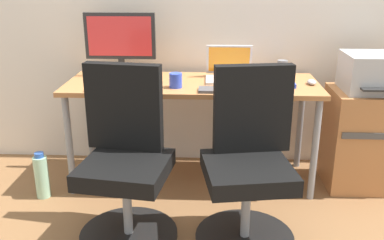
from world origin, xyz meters
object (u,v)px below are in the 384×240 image
object	(u,v)px
printer	(374,73)
side_cabinet	(365,138)
water_bottle_on_floor	(42,176)
open_laptop	(229,71)
desktop_monitor	(120,40)
office_chair_left	(126,163)
office_chair_right	(249,165)
coffee_mug	(176,80)

from	to	relation	value
printer	side_cabinet	bearing A→B (deg)	90.00
water_bottle_on_floor	open_laptop	size ratio (longest dim) A/B	1.00
side_cabinet	desktop_monitor	xyz separation A→B (m)	(-1.66, 0.17, 0.62)
side_cabinet	open_laptop	size ratio (longest dim) A/B	2.15
open_laptop	side_cabinet	bearing A→B (deg)	-6.71
printer	desktop_monitor	world-z (taller)	desktop_monitor
water_bottle_on_floor	open_laptop	bearing A→B (deg)	18.13
office_chair_left	printer	bearing A→B (deg)	23.46
side_cabinet	printer	size ratio (longest dim) A/B	1.66
printer	open_laptop	world-z (taller)	open_laptop
desktop_monitor	office_chair_right	bearing A→B (deg)	-44.67
desktop_monitor	open_laptop	world-z (taller)	desktop_monitor
water_bottle_on_floor	coffee_mug	bearing A→B (deg)	10.90
office_chair_right	water_bottle_on_floor	xyz separation A→B (m)	(-1.29, 0.36, -0.28)
side_cabinet	water_bottle_on_floor	world-z (taller)	side_cabinet
side_cabinet	printer	xyz separation A→B (m)	(0.00, -0.00, 0.45)
office_chair_right	side_cabinet	size ratio (longest dim) A/B	1.41
side_cabinet	coffee_mug	size ratio (longest dim) A/B	7.23
office_chair_left	office_chair_right	distance (m)	0.66
coffee_mug	water_bottle_on_floor	bearing A→B (deg)	-169.10
office_chair_left	coffee_mug	world-z (taller)	office_chair_left
office_chair_right	printer	bearing A→B (deg)	37.91
desktop_monitor	office_chair_left	bearing A→B (deg)	-78.42
printer	water_bottle_on_floor	xyz separation A→B (m)	(-2.12, -0.29, -0.64)
printer	water_bottle_on_floor	distance (m)	2.23
printer	desktop_monitor	bearing A→B (deg)	174.11
open_laptop	coffee_mug	size ratio (longest dim) A/B	3.37
office_chair_right	desktop_monitor	world-z (taller)	desktop_monitor
water_bottle_on_floor	office_chair_right	bearing A→B (deg)	-15.66
water_bottle_on_floor	office_chair_left	bearing A→B (deg)	-29.83
printer	open_laptop	xyz separation A→B (m)	(-0.92, 0.11, -0.03)
desktop_monitor	open_laptop	distance (m)	0.77
desktop_monitor	printer	bearing A→B (deg)	-5.89
water_bottle_on_floor	desktop_monitor	bearing A→B (deg)	44.59
office_chair_left	water_bottle_on_floor	xyz separation A→B (m)	(-0.63, 0.36, -0.28)
office_chair_right	open_laptop	bearing A→B (deg)	96.52
printer	coffee_mug	xyz separation A→B (m)	(-1.26, -0.12, -0.04)
office_chair_left	side_cabinet	size ratio (longest dim) A/B	1.41
printer	office_chair_left	bearing A→B (deg)	-156.54
coffee_mug	desktop_monitor	bearing A→B (deg)	143.93
printer	open_laptop	distance (m)	0.92
office_chair_right	water_bottle_on_floor	size ratio (longest dim) A/B	3.03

